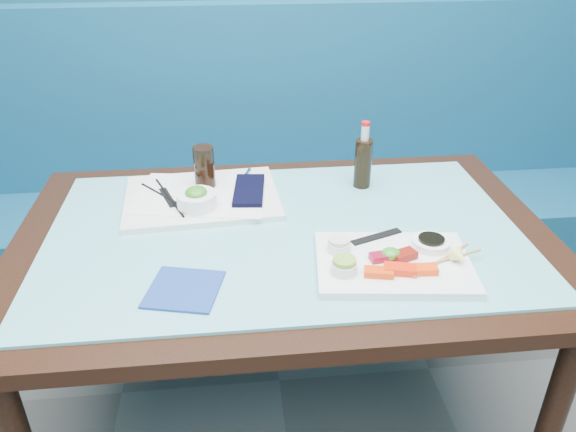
{
  "coord_description": "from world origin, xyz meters",
  "views": [
    {
      "loc": [
        -0.13,
        0.2,
        1.51
      ],
      "look_at": [
        0.01,
        1.45,
        0.8
      ],
      "focal_mm": 35.0,
      "sensor_mm": 36.0,
      "label": 1
    }
  ],
  "objects": [
    {
      "name": "paper_placemat",
      "position": [
        -0.22,
        1.64,
        0.78
      ],
      "size": [
        0.41,
        0.32,
        0.0
      ],
      "primitive_type": "cube",
      "rotation": [
        0.0,
        0.0,
        -0.18
      ],
      "color": "white",
      "rests_on": "serving_tray"
    },
    {
      "name": "fork",
      "position": [
        -0.09,
        1.75,
        0.78
      ],
      "size": [
        0.04,
        0.09,
        0.01
      ],
      "primitive_type": "cylinder",
      "rotation": [
        1.57,
        0.0,
        -0.33
      ],
      "color": "silver",
      "rests_on": "serving_tray"
    },
    {
      "name": "seaweed_garnish",
      "position": [
        0.23,
        1.27,
        0.79
      ],
      "size": [
        0.05,
        0.04,
        0.03
      ],
      "primitive_type": "ellipsoid",
      "rotation": [
        0.0,
        0.0,
        -0.03
      ],
      "color": "#2B8D20",
      "rests_on": "sashimi_plate"
    },
    {
      "name": "wooden_chopstick_a",
      "position": [
        0.35,
        1.24,
        0.78
      ],
      "size": [
        0.18,
        0.13,
        0.01
      ],
      "primitive_type": "cylinder",
      "rotation": [
        1.57,
        0.0,
        -0.96
      ],
      "color": "#AD7951",
      "rests_on": "sashimi_plate"
    },
    {
      "name": "lemon_wedge",
      "position": [
        0.38,
        1.23,
        0.8
      ],
      "size": [
        0.05,
        0.04,
        0.04
      ],
      "primitive_type": "cone",
      "rotation": [
        1.57,
        0.0,
        0.31
      ],
      "color": "#FBFF78",
      "rests_on": "sashimi_plate"
    },
    {
      "name": "ginger_fill",
      "position": [
        0.12,
        1.31,
        0.8
      ],
      "size": [
        0.06,
        0.06,
        0.01
      ],
      "primitive_type": "cylinder",
      "rotation": [
        0.0,
        0.0,
        -0.35
      ],
      "color": "beige",
      "rests_on": "ramekin_ginger"
    },
    {
      "name": "glass_top",
      "position": [
        0.0,
        1.45,
        0.75
      ],
      "size": [
        1.22,
        0.76,
        0.01
      ],
      "primitive_type": "cube",
      "color": "#62B9C4",
      "rests_on": "dining_table"
    },
    {
      "name": "black_chopstick_b",
      "position": [
        -0.31,
        1.63,
        0.78
      ],
      "size": [
        0.1,
        0.24,
        0.01
      ],
      "primitive_type": "cylinder",
      "rotation": [
        1.57,
        0.0,
        0.37
      ],
      "color": "black",
      "rests_on": "serving_tray"
    },
    {
      "name": "tray_sleeve",
      "position": [
        -0.31,
        1.63,
        0.78
      ],
      "size": [
        0.06,
        0.13,
        0.0
      ],
      "primitive_type": "cube",
      "rotation": [
        0.0,
        0.0,
        0.33
      ],
      "color": "black",
      "rests_on": "serving_tray"
    },
    {
      "name": "sashimi_plate",
      "position": [
        0.24,
        1.26,
        0.77
      ],
      "size": [
        0.38,
        0.3,
        0.02
      ],
      "primitive_type": "cube",
      "rotation": [
        0.0,
        0.0,
        -0.12
      ],
      "color": "white",
      "rests_on": "glass_top"
    },
    {
      "name": "navy_pouch",
      "position": [
        -0.08,
        1.64,
        0.78
      ],
      "size": [
        0.1,
        0.2,
        0.01
      ],
      "primitive_type": "cube",
      "rotation": [
        0.0,
        0.0,
        -0.1
      ],
      "color": "black",
      "rests_on": "serving_tray"
    },
    {
      "name": "ramekin_ginger",
      "position": [
        0.12,
        1.31,
        0.79
      ],
      "size": [
        0.07,
        0.07,
        0.02
      ],
      "primitive_type": "cylinder",
      "rotation": [
        0.0,
        0.0,
        -0.36
      ],
      "color": "white",
      "rests_on": "sashimi_plate"
    },
    {
      "name": "seaweed_salad",
      "position": [
        -0.23,
        1.57,
        0.82
      ],
      "size": [
        0.07,
        0.07,
        0.03
      ],
      "primitive_type": "ellipsoid",
      "rotation": [
        0.0,
        0.0,
        -0.15
      ],
      "color": "#2E7E1D",
      "rests_on": "seaweed_bowl"
    },
    {
      "name": "cola_bottle_neck",
      "position": [
        0.26,
        1.69,
        0.93
      ],
      "size": [
        0.02,
        0.02,
        0.05
      ],
      "primitive_type": "cylinder",
      "rotation": [
        0.0,
        0.0,
        -0.01
      ],
      "color": "silver",
      "rests_on": "cola_bottle_body"
    },
    {
      "name": "cola_glass",
      "position": [
        -0.21,
        1.7,
        0.84
      ],
      "size": [
        0.06,
        0.06,
        0.12
      ],
      "primitive_type": "cylinder",
      "rotation": [
        0.0,
        0.0,
        0.07
      ],
      "color": "black",
      "rests_on": "serving_tray"
    },
    {
      "name": "blue_napkin",
      "position": [
        -0.25,
        1.22,
        0.76
      ],
      "size": [
        0.18,
        0.18,
        0.01
      ],
      "primitive_type": "cube",
      "rotation": [
        0.0,
        0.0,
        -0.24
      ],
      "color": "navy",
      "rests_on": "glass_top"
    },
    {
      "name": "black_chopstick_a",
      "position": [
        -0.32,
        1.63,
        0.78
      ],
      "size": [
        0.16,
        0.19,
        0.01
      ],
      "primitive_type": "cylinder",
      "rotation": [
        1.57,
        0.0,
        0.69
      ],
      "color": "black",
      "rests_on": "serving_tray"
    },
    {
      "name": "wasabi_fill",
      "position": [
        0.11,
        1.22,
        0.81
      ],
      "size": [
        0.07,
        0.07,
        0.01
      ],
      "primitive_type": "cylinder",
      "rotation": [
        0.0,
        0.0,
        -0.34
      ],
      "color": "#79A535",
      "rests_on": "ramekin_wasabi"
    },
    {
      "name": "soy_dish",
      "position": [
        0.34,
        1.31,
        0.79
      ],
      "size": [
        0.11,
        0.11,
        0.02
      ],
      "primitive_type": "cylinder",
      "rotation": [
        0.0,
        0.0,
        0.19
      ],
      "color": "white",
      "rests_on": "sashimi_plate"
    },
    {
      "name": "tuna_left",
      "position": [
        0.21,
        1.26,
        0.78
      ],
      "size": [
        0.05,
        0.04,
        0.02
      ],
      "primitive_type": "cube",
      "rotation": [
        0.0,
        0.0,
        0.12
      ],
      "color": "maroon",
      "rests_on": "sashimi_plate"
    },
    {
      "name": "wooden_chopstick_b",
      "position": [
        0.36,
        1.24,
        0.78
      ],
      "size": [
        0.19,
        0.07,
        0.01
      ],
      "primitive_type": "cylinder",
      "rotation": [
        1.57,
        0.0,
        -1.25
      ],
      "color": "#A1844B",
      "rests_on": "sashimi_plate"
    },
    {
      "name": "booth_bench",
      "position": [
        0.0,
        2.29,
        0.37
      ],
      "size": [
        3.0,
        0.56,
        1.17
      ],
      "color": "navy",
      "rests_on": "ground"
    },
    {
      "name": "seaweed_bowl",
      "position": [
        -0.23,
        1.57,
        0.8
      ],
      "size": [
        0.14,
        0.14,
        0.04
      ],
      "primitive_type": "cylinder",
      "rotation": [
        0.0,
        0.0,
        0.32
      ],
      "color": "white",
      "rests_on": "serving_tray"
    },
    {
      "name": "salmon_right",
      "position": [
        0.29,
        1.2,
        0.78
      ],
      "size": [
        0.07,
        0.04,
        0.02
      ],
      "primitive_type": "cube",
      "rotation": [
        0.0,
        0.0,
        -0.05
      ],
      "color": "#FF3E0A",
      "rests_on": "sashimi_plate"
    },
    {
      "name": "ramekin_wasabi",
      "position": [
        0.11,
        1.22,
        0.79
      ],
      "size": [
        0.07,
        0.07,
        0.02
      ],
      "primitive_type": "cylinder",
      "rotation": [
        0.0,
        0.0,
        0.26
      ],
      "color": "white",
      "rests_on": "sashimi_plate"
    },
    {
      "name": "cola_bottle_body",
      "position": [
        0.26,
        1.69,
        0.83
      ],
      "size": [
        0.07,
        0.07,
        0.15
      ],
      "primitive_type": "cylinder",
      "rotation": [
        0.0,
        0.0,
        -0.35
      ],
      "color": "black",
      "rests_on": "glass_top"
    },
    {
      "name": "soy_fill",
      "position": [
        0.34,
        1.31,
        0.8
      ],
      "size": [
        0.08,
        0.08,
        0.01
      ],
      "primitive_type": "cylinder",
      "rotation": [
        0.0,
        0.0,
        -0.43
      ],
      "color": "black",
      "rests_on": "soy_dish"
    },
    {
      "name": "serving_tray",
      "position": [
        -0.22,
        1.64,
        0.77
      ],
      "size": [
        0.45,
        0.35,
        0.02
      ],
      "primitive_type": "cube",
      "rotation": [
        0.0,
        0.0,
        0.07
      ],
      "color": "white",
      "rests_on": "glass_top"
    },
    {
      "name": "tuna_right",
      "position": [
        0.26,
        1.26,
        0.79
      ],
      "size": [
        0.07,
        0.05,
        0.02
      ],
      "primitive_type": "cube",
      "rotation": [
        0.0,
        0.0,
        0.38
      ],
      "color": "maroon",
      "rests_on": "sashimi_plate"
    },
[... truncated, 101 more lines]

